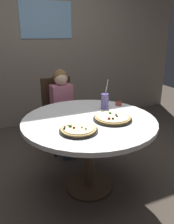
{
  "coord_description": "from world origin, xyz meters",
  "views": [
    {
      "loc": [
        -0.78,
        -1.74,
        1.5
      ],
      "look_at": [
        0.0,
        0.05,
        0.8
      ],
      "focal_mm": 35.49,
      "sensor_mm": 36.0,
      "label": 1
    }
  ],
  "objects_px": {
    "dining_table": "(89,128)",
    "diner_child": "(64,117)",
    "pizza_veggie": "(113,118)",
    "pizza_cheese": "(78,129)",
    "soda_cup": "(105,101)",
    "sauce_bowl": "(119,104)",
    "chair_wooden": "(59,110)"
  },
  "relations": [
    {
      "from": "dining_table",
      "to": "pizza_veggie",
      "type": "height_order",
      "value": "pizza_veggie"
    },
    {
      "from": "pizza_veggie",
      "to": "pizza_cheese",
      "type": "xyz_separation_m",
      "value": [
        -0.38,
        -0.11,
        0.0
      ]
    },
    {
      "from": "dining_table",
      "to": "chair_wooden",
      "type": "xyz_separation_m",
      "value": [
        -0.01,
        0.97,
        -0.13
      ]
    },
    {
      "from": "dining_table",
      "to": "soda_cup",
      "type": "relative_size",
      "value": 4.03
    },
    {
      "from": "soda_cup",
      "to": "sauce_bowl",
      "type": "relative_size",
      "value": 4.39
    },
    {
      "from": "pizza_veggie",
      "to": "dining_table",
      "type": "bearing_deg",
      "value": 150.04
    },
    {
      "from": "diner_child",
      "to": "pizza_veggie",
      "type": "relative_size",
      "value": 3.04
    },
    {
      "from": "pizza_cheese",
      "to": "soda_cup",
      "type": "distance_m",
      "value": 0.62
    },
    {
      "from": "chair_wooden",
      "to": "pizza_veggie",
      "type": "xyz_separation_m",
      "value": [
        0.19,
        -1.08,
        0.24
      ]
    },
    {
      "from": "soda_cup",
      "to": "sauce_bowl",
      "type": "xyz_separation_m",
      "value": [
        0.19,
        0.04,
        -0.06
      ]
    },
    {
      "from": "dining_table",
      "to": "soda_cup",
      "type": "height_order",
      "value": "soda_cup"
    },
    {
      "from": "soda_cup",
      "to": "pizza_cheese",
      "type": "bearing_deg",
      "value": -137.71
    },
    {
      "from": "soda_cup",
      "to": "sauce_bowl",
      "type": "distance_m",
      "value": 0.21
    },
    {
      "from": "dining_table",
      "to": "chair_wooden",
      "type": "relative_size",
      "value": 1.3
    },
    {
      "from": "chair_wooden",
      "to": "diner_child",
      "type": "height_order",
      "value": "diner_child"
    },
    {
      "from": "chair_wooden",
      "to": "soda_cup",
      "type": "distance_m",
      "value": 0.87
    },
    {
      "from": "diner_child",
      "to": "pizza_cheese",
      "type": "bearing_deg",
      "value": -100.98
    },
    {
      "from": "dining_table",
      "to": "diner_child",
      "type": "distance_m",
      "value": 0.81
    },
    {
      "from": "chair_wooden",
      "to": "pizza_cheese",
      "type": "height_order",
      "value": "chair_wooden"
    },
    {
      "from": "sauce_bowl",
      "to": "chair_wooden",
      "type": "bearing_deg",
      "value": 122.25
    },
    {
      "from": "dining_table",
      "to": "diner_child",
      "type": "bearing_deg",
      "value": 89.66
    },
    {
      "from": "chair_wooden",
      "to": "diner_child",
      "type": "distance_m",
      "value": 0.19
    },
    {
      "from": "pizza_cheese",
      "to": "soda_cup",
      "type": "height_order",
      "value": "soda_cup"
    },
    {
      "from": "pizza_veggie",
      "to": "sauce_bowl",
      "type": "distance_m",
      "value": 0.44
    },
    {
      "from": "pizza_veggie",
      "to": "soda_cup",
      "type": "relative_size",
      "value": 1.16
    },
    {
      "from": "diner_child",
      "to": "pizza_cheese",
      "type": "height_order",
      "value": "diner_child"
    },
    {
      "from": "dining_table",
      "to": "diner_child",
      "type": "relative_size",
      "value": 1.15
    },
    {
      "from": "dining_table",
      "to": "pizza_cheese",
      "type": "height_order",
      "value": "pizza_cheese"
    },
    {
      "from": "chair_wooden",
      "to": "sauce_bowl",
      "type": "bearing_deg",
      "value": -57.75
    },
    {
      "from": "diner_child",
      "to": "dining_table",
      "type": "bearing_deg",
      "value": -90.34
    },
    {
      "from": "pizza_cheese",
      "to": "chair_wooden",
      "type": "bearing_deg",
      "value": 81.16
    },
    {
      "from": "dining_table",
      "to": "sauce_bowl",
      "type": "height_order",
      "value": "sauce_bowl"
    }
  ]
}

